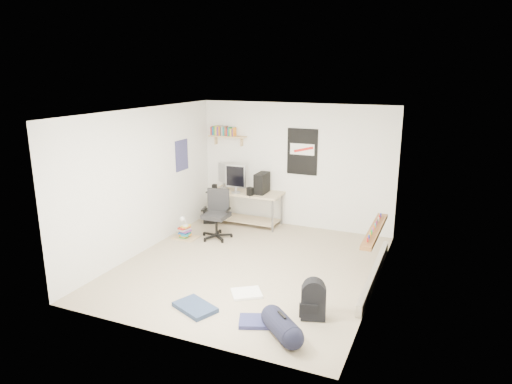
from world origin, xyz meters
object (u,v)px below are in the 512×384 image
at_px(office_chair, 216,214).
at_px(book_stack, 185,230).
at_px(desk, 247,207).
at_px(backpack, 313,303).
at_px(duffel_bag, 282,326).

distance_m(office_chair, book_stack, 0.69).
height_order(desk, office_chair, office_chair).
bearing_deg(backpack, desk, 110.56).
height_order(desk, duffel_bag, desk).
bearing_deg(office_chair, backpack, -53.30).
xyz_separation_m(backpack, book_stack, (-3.07, 1.85, -0.05)).
xyz_separation_m(backpack, duffel_bag, (-0.22, -0.59, -0.06)).
height_order(backpack, duffel_bag, duffel_bag).
bearing_deg(desk, duffel_bag, -38.18).
height_order(desk, backpack, desk).
bearing_deg(backpack, duffel_bag, -127.03).
bearing_deg(backpack, book_stack, 132.27).
height_order(desk, book_stack, desk).
relative_size(office_chair, book_stack, 2.40).
relative_size(desk, duffel_bag, 2.68).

